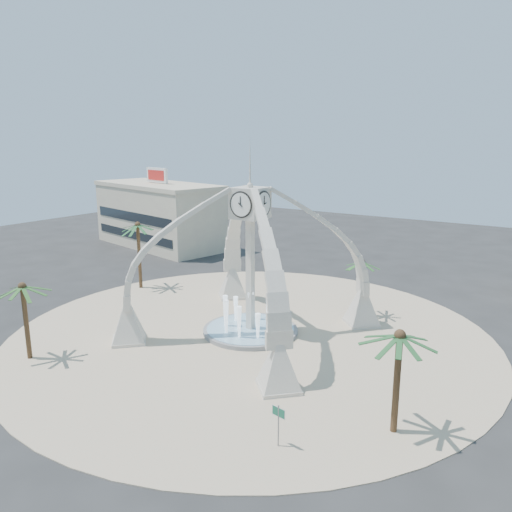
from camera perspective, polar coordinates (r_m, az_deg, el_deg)
The scene contains 10 objects.
ground at distance 42.81m, azimuth -0.64°, elevation -8.77°, with size 140.00×140.00×0.00m, color #282828.
plaza at distance 42.79m, azimuth -0.64°, elevation -8.73°, with size 40.00×40.00×0.06m, color #BBAA8B.
clock_tower at distance 40.83m, azimuth -0.66°, elevation -0.28°, with size 17.94×17.94×16.30m.
fountain at distance 42.70m, azimuth -0.64°, elevation -8.41°, with size 8.00×8.00×3.62m.
building_nw at distance 78.02m, azimuth -11.04°, elevation 4.68°, with size 23.75×13.73×11.90m.
palm_east at distance 28.09m, azimuth 16.12°, elevation -8.86°, with size 4.70×4.70×6.53m.
palm_west at distance 55.15m, azimuth -13.37°, elevation 3.36°, with size 4.94×4.94×7.84m.
palm_north at distance 46.11m, azimuth 12.02°, elevation -0.75°, with size 4.18×4.18×5.83m.
palm_south at distance 39.91m, azimuth -25.15°, elevation -3.27°, with size 4.96×4.96×6.34m.
street_sign at distance 27.55m, azimuth 2.59°, elevation -17.94°, with size 0.89×0.18×2.44m.
Camera 1 is at (22.42, -32.79, 15.95)m, focal length 35.00 mm.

